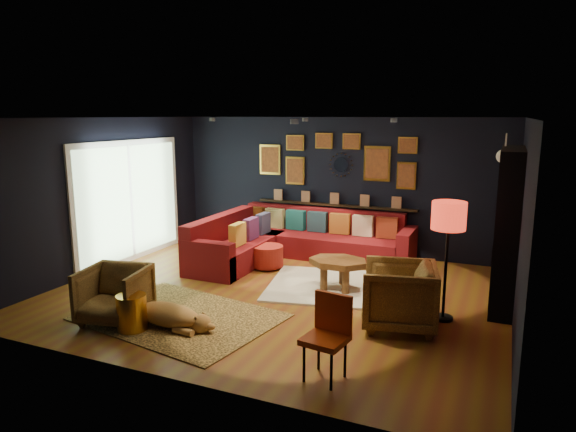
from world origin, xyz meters
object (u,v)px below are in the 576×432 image
at_px(coffee_table, 338,265).
at_px(orange_chair, 329,330).
at_px(armchair_left, 114,292).
at_px(pouf, 267,256).
at_px(sectional, 288,242).
at_px(floor_lamp, 449,221).
at_px(dog, 168,310).
at_px(gold_stool, 132,313).
at_px(armchair_right, 399,292).

distance_m(coffee_table, orange_chair, 2.66).
bearing_deg(armchair_left, pouf, 63.17).
xyz_separation_m(coffee_table, pouf, (-1.50, 0.64, -0.18)).
xyz_separation_m(sectional, orange_chair, (2.13, -3.88, 0.19)).
bearing_deg(coffee_table, sectional, 136.75).
bearing_deg(orange_chair, sectional, 127.41).
height_order(sectional, floor_lamp, floor_lamp).
xyz_separation_m(sectional, coffee_table, (1.40, -1.32, 0.08)).
height_order(pouf, dog, dog).
xyz_separation_m(armchair_left, gold_stool, (0.40, -0.15, -0.17)).
height_order(armchair_right, dog, armchair_right).
relative_size(gold_stool, floor_lamp, 0.29).
bearing_deg(sectional, floor_lamp, -31.58).
distance_m(sectional, orange_chair, 4.43).
xyz_separation_m(gold_stool, dog, (0.34, 0.27, -0.01)).
height_order(armchair_left, armchair_right, armchair_right).
distance_m(pouf, gold_stool, 3.10).
bearing_deg(floor_lamp, sectional, 148.42).
xyz_separation_m(coffee_table, armchair_right, (1.12, -1.01, 0.06)).
distance_m(coffee_table, armchair_right, 1.51).
bearing_deg(floor_lamp, armchair_left, -155.87).
relative_size(coffee_table, gold_stool, 2.03).
bearing_deg(sectional, orange_chair, -61.28).
xyz_separation_m(pouf, orange_chair, (2.22, -3.20, 0.30)).
xyz_separation_m(sectional, pouf, (-0.09, -0.68, -0.11)).
distance_m(coffee_table, dog, 2.67).
distance_m(coffee_table, gold_stool, 3.09).
xyz_separation_m(pouf, dog, (-0.05, -2.80, 0.00)).
height_order(coffee_table, dog, coffee_table).
xyz_separation_m(orange_chair, floor_lamp, (0.90, 2.02, 0.81)).
bearing_deg(pouf, sectional, 82.09).
bearing_deg(pouf, armchair_right, -32.14).
relative_size(sectional, coffee_table, 3.65).
xyz_separation_m(gold_stool, orange_chair, (2.61, -0.12, 0.28)).
xyz_separation_m(pouf, armchair_left, (-0.79, -2.93, 0.18)).
bearing_deg(gold_stool, armchair_right, 25.34).
xyz_separation_m(sectional, dog, (-0.14, -3.49, -0.11)).
height_order(coffee_table, orange_chair, orange_chair).
bearing_deg(orange_chair, coffee_table, 114.43).
distance_m(pouf, armchair_left, 3.03).
bearing_deg(pouf, dog, -90.97).
height_order(coffee_table, armchair_left, armchair_left).
xyz_separation_m(pouf, gold_stool, (-0.39, -3.07, 0.02)).
bearing_deg(orange_chair, dog, 178.91).
distance_m(floor_lamp, dog, 3.73).
xyz_separation_m(armchair_left, floor_lamp, (3.91, 1.75, 0.92)).
bearing_deg(coffee_table, armchair_right, -41.95).
bearing_deg(dog, floor_lamp, 30.68).
height_order(armchair_left, gold_stool, armchair_left).
bearing_deg(armchair_left, orange_chair, -16.89).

